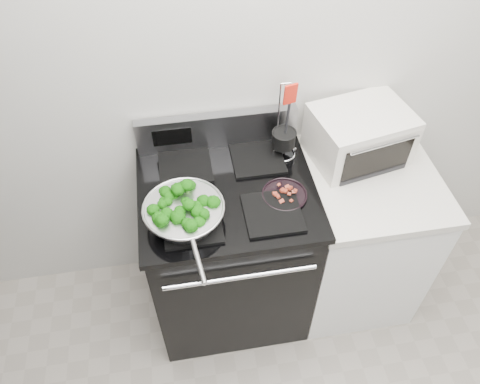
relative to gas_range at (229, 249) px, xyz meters
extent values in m
cube|color=beige|center=(0.30, 0.34, 0.86)|extent=(4.00, 0.02, 2.70)
cube|color=black|center=(0.00, 0.00, -0.03)|extent=(0.76, 0.66, 0.92)
cube|color=black|center=(0.00, 0.00, 0.45)|extent=(0.79, 0.69, 0.03)
cube|color=#99999E|center=(0.00, 0.30, 0.55)|extent=(0.76, 0.05, 0.18)
cube|color=black|center=(-0.17, -0.17, 0.47)|extent=(0.24, 0.24, 0.01)
cube|color=black|center=(0.17, -0.17, 0.47)|extent=(0.24, 0.24, 0.01)
cube|color=black|center=(-0.17, 0.17, 0.47)|extent=(0.24, 0.24, 0.01)
cube|color=black|center=(0.17, 0.17, 0.47)|extent=(0.24, 0.24, 0.01)
cube|color=white|center=(0.68, 0.00, -0.05)|extent=(0.60, 0.66, 0.88)
cube|color=beige|center=(0.68, 0.00, 0.41)|extent=(0.62, 0.68, 0.04)
torus|color=silver|center=(-0.20, -0.14, 0.54)|extent=(0.34, 0.34, 0.01)
cylinder|color=silver|center=(-0.17, -0.41, 0.54)|extent=(0.04, 0.21, 0.02)
cylinder|color=black|center=(0.24, -0.08, 0.47)|extent=(0.20, 0.20, 0.01)
cylinder|color=black|center=(0.29, 0.18, 0.55)|extent=(0.11, 0.11, 0.08)
cylinder|color=black|center=(0.29, 0.18, 0.65)|extent=(0.01, 0.01, 0.24)
cube|color=red|center=(0.29, 0.18, 0.81)|extent=(0.06, 0.02, 0.10)
cube|color=beige|center=(0.65, 0.15, 0.56)|extent=(0.48, 0.40, 0.25)
cube|color=black|center=(0.65, -0.01, 0.55)|extent=(0.34, 0.07, 0.17)
camera|label=1|loc=(-0.17, -1.39, 1.99)|focal=35.00mm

